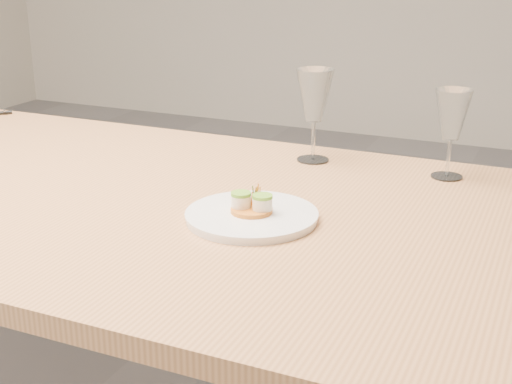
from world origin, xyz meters
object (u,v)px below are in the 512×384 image
at_px(wine_glass_1, 314,97).
at_px(dining_table, 10,199).
at_px(wine_glass_2, 452,116).
at_px(dinner_plate, 252,214).

bearing_deg(wine_glass_1, dining_table, -148.78).
bearing_deg(wine_glass_1, wine_glass_2, -0.30).
relative_size(dining_table, wine_glass_1, 10.83).
bearing_deg(dinner_plate, dining_table, 175.72).
relative_size(dining_table, wine_glass_2, 12.03).
relative_size(dining_table, dinner_plate, 9.48).
height_order(dining_table, dinner_plate, dinner_plate).
bearing_deg(dining_table, wine_glass_2, 21.65).
bearing_deg(dinner_plate, wine_glass_2, 55.32).
relative_size(wine_glass_1, wine_glass_2, 1.11).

